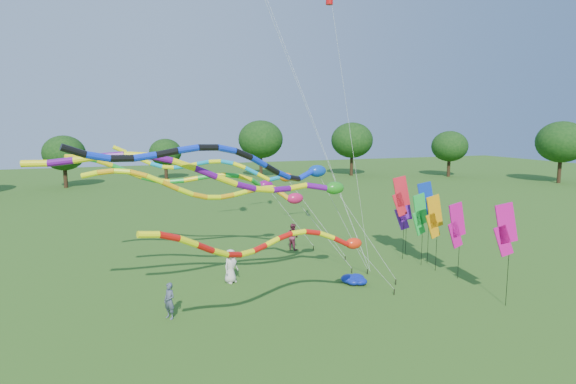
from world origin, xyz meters
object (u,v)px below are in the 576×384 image
object	(u,v)px
tube_kite_red	(287,243)
person_a	(231,266)
tube_kite_orange	(225,190)
blue_nylon_heap	(358,280)
person_b	(169,301)
person_c	(293,236)

from	to	relation	value
tube_kite_red	person_a	distance (m)	7.02
tube_kite_orange	blue_nylon_heap	xyz separation A→B (m)	(6.37, -2.21, -4.74)
tube_kite_orange	person_b	distance (m)	6.23
tube_kite_red	person_a	world-z (taller)	tube_kite_red
person_a	person_c	size ratio (longest dim) A/B	1.02
blue_nylon_heap	person_b	xyz separation A→B (m)	(-9.64, -1.06, 0.56)
tube_kite_orange	person_c	size ratio (longest dim) A/B	7.62
tube_kite_red	person_c	xyz separation A→B (m)	(4.65, 11.49, -2.74)
blue_nylon_heap	person_c	world-z (taller)	person_c
tube_kite_orange	person_a	world-z (taller)	tube_kite_orange
tube_kite_orange	person_a	distance (m)	4.10
tube_kite_red	tube_kite_orange	distance (m)	6.26
tube_kite_red	person_b	size ratio (longest dim) A/B	7.51
person_c	tube_kite_orange	bearing A→B (deg)	104.54
blue_nylon_heap	person_b	world-z (taller)	person_b
tube_kite_orange	person_c	distance (m)	8.90
person_a	person_c	world-z (taller)	person_a
tube_kite_red	blue_nylon_heap	world-z (taller)	tube_kite_red
tube_kite_orange	blue_nylon_heap	world-z (taller)	tube_kite_orange
tube_kite_red	person_a	bearing A→B (deg)	79.74
blue_nylon_heap	person_a	bearing A→B (deg)	156.69
person_b	person_c	world-z (taller)	person_c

